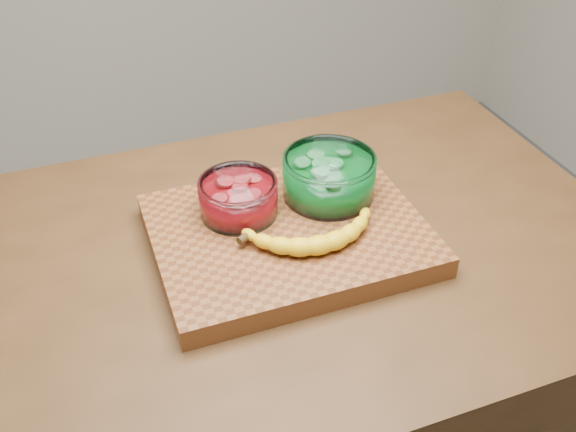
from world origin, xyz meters
name	(u,v)px	position (x,y,z in m)	size (l,w,h in m)	color
counter	(288,403)	(0.00, 0.00, 0.45)	(1.20, 0.80, 0.90)	#482C15
cutting_board	(288,235)	(0.00, 0.00, 0.92)	(0.45, 0.35, 0.04)	brown
bowl_red	(238,197)	(-0.07, 0.06, 0.97)	(0.13, 0.13, 0.06)	white
bowl_green	(329,177)	(0.10, 0.06, 0.98)	(0.16, 0.16, 0.08)	white
banana	(314,233)	(0.03, -0.05, 0.96)	(0.26, 0.12, 0.04)	yellow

